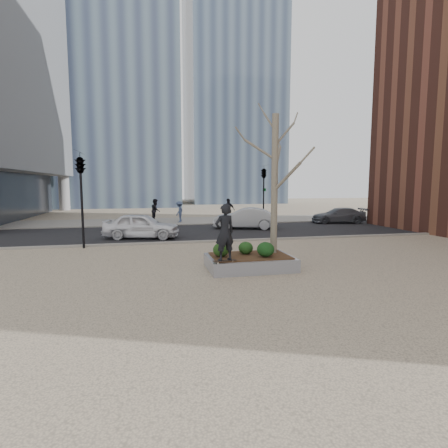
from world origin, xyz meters
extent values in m
plane|color=#C1AD8D|center=(0.00, 0.00, 0.00)|extent=(120.00, 120.00, 0.00)
cube|color=black|center=(0.00, 10.00, 0.01)|extent=(60.00, 8.00, 0.02)
cube|color=gray|center=(0.00, 17.00, 0.01)|extent=(60.00, 6.00, 0.02)
cube|color=gray|center=(1.00, 0.00, 0.23)|extent=(3.00, 2.00, 0.45)
cube|color=#382314|center=(1.00, 0.00, 0.47)|extent=(2.70, 1.70, 0.04)
ellipsoid|color=#193F14|center=(-0.05, -0.01, 0.73)|extent=(0.57, 0.57, 0.48)
ellipsoid|color=#123A16|center=(0.91, 0.24, 0.71)|extent=(0.53, 0.53, 0.45)
ellipsoid|color=#123B16|center=(1.46, -0.37, 0.75)|extent=(0.61, 0.61, 0.52)
imported|color=black|center=(-0.10, -0.80, 1.45)|extent=(0.76, 0.60, 1.85)
imported|color=white|center=(-2.85, 8.04, 0.72)|extent=(4.41, 2.57, 1.41)
imported|color=#A4A7AC|center=(3.96, 10.94, 0.73)|extent=(4.54, 2.79, 1.41)
imported|color=#585C64|center=(12.05, 12.81, 0.61)|extent=(4.34, 2.45, 1.19)
imported|color=black|center=(-1.86, 16.88, 0.94)|extent=(0.79, 0.96, 1.83)
imported|color=#405074|center=(-0.02, 16.12, 0.86)|extent=(1.01, 1.24, 1.67)
imported|color=black|center=(3.83, 15.37, 0.96)|extent=(1.18, 0.74, 1.88)
cube|color=slate|center=(-6.00, 42.00, 22.50)|extent=(16.00, 16.00, 45.00)
cube|color=slate|center=(12.00, 48.00, 27.50)|extent=(15.00, 15.00, 55.00)
camera|label=1|loc=(-2.54, -11.73, 2.98)|focal=28.00mm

